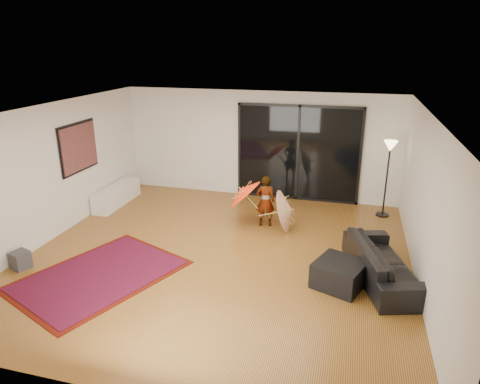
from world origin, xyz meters
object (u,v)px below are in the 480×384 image
(media_console, at_px, (117,195))
(sofa, at_px, (383,262))
(child, at_px, (265,201))
(ottoman, at_px, (340,274))

(media_console, distance_m, sofa, 6.52)
(media_console, height_order, child, child)
(media_console, height_order, ottoman, media_console)
(ottoman, distance_m, child, 2.71)
(ottoman, bearing_deg, sofa, 30.46)
(media_console, relative_size, sofa, 0.78)
(media_console, bearing_deg, child, -4.68)
(media_console, xyz_separation_m, sofa, (6.20, -2.03, 0.08))
(ottoman, bearing_deg, child, 128.85)
(ottoman, xyz_separation_m, child, (-1.69, 2.10, 0.35))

